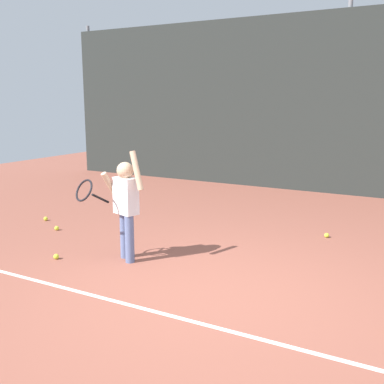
% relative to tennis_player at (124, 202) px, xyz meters
% --- Properties ---
extents(ground_plane, '(20.00, 20.00, 0.00)m').
position_rel_tennis_player_xyz_m(ground_plane, '(1.42, -0.46, -0.73)').
color(ground_plane, brown).
extents(court_line_baseline, '(9.00, 0.05, 0.00)m').
position_rel_tennis_player_xyz_m(court_line_baseline, '(1.42, -1.01, -0.72)').
color(court_line_baseline, white).
rests_on(court_line_baseline, ground).
extents(back_fence_windscreen, '(13.56, 0.08, 3.67)m').
position_rel_tennis_player_xyz_m(back_fence_windscreen, '(1.42, 5.39, 1.11)').
color(back_fence_windscreen, '#282D2B').
rests_on(back_fence_windscreen, ground).
extents(fence_post_0, '(0.09, 0.09, 3.82)m').
position_rel_tennis_player_xyz_m(fence_post_0, '(-5.21, 5.45, 1.18)').
color(fence_post_0, slate).
rests_on(fence_post_0, ground).
extents(fence_post_1, '(0.09, 0.09, 3.82)m').
position_rel_tennis_player_xyz_m(fence_post_1, '(1.42, 5.45, 1.18)').
color(fence_post_1, slate).
rests_on(fence_post_1, ground).
extents(tennis_player, '(0.83, 0.57, 1.35)m').
position_rel_tennis_player_xyz_m(tennis_player, '(0.00, 0.00, 0.00)').
color(tennis_player, slate).
rests_on(tennis_player, ground).
extents(tennis_ball_1, '(0.07, 0.07, 0.07)m').
position_rel_tennis_player_xyz_m(tennis_ball_1, '(-2.26, 0.87, -0.69)').
color(tennis_ball_1, '#CCE033').
rests_on(tennis_ball_1, ground).
extents(tennis_ball_3, '(0.07, 0.07, 0.07)m').
position_rel_tennis_player_xyz_m(tennis_ball_3, '(-1.69, 0.54, -0.69)').
color(tennis_ball_3, '#CCE033').
rests_on(tennis_ball_3, ground).
extents(tennis_ball_5, '(0.07, 0.07, 0.07)m').
position_rel_tennis_player_xyz_m(tennis_ball_5, '(-0.76, -0.40, -0.69)').
color(tennis_ball_5, '#CCE033').
rests_on(tennis_ball_5, ground).
extents(tennis_ball_7, '(0.07, 0.07, 0.07)m').
position_rel_tennis_player_xyz_m(tennis_ball_7, '(1.94, 2.13, -0.69)').
color(tennis_ball_7, '#CCE033').
rests_on(tennis_ball_7, ground).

